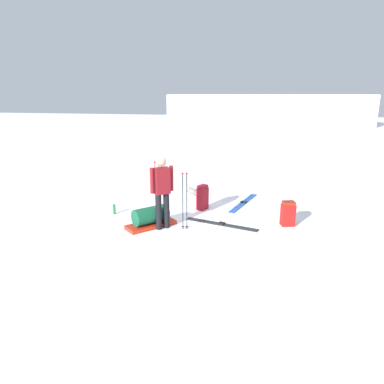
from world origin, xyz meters
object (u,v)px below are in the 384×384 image
(ski_poles_planted_near, at_px, (157,183))
(ski_poles_planted_far, at_px, (185,198))
(ski_pair_near, at_px, (221,224))
(gear_sled, at_px, (151,218))
(sleeping_mat_rolled, at_px, (194,192))
(ski_pair_far, at_px, (244,203))
(skier_standing, at_px, (162,189))
(thermos_bottle, at_px, (114,209))
(backpack_bright, at_px, (288,214))
(backpack_large_dark, at_px, (202,198))

(ski_poles_planted_near, height_order, ski_poles_planted_far, ski_poles_planted_far)
(ski_pair_near, relative_size, gear_sled, 1.54)
(ski_pair_near, height_order, gear_sled, gear_sled)
(sleeping_mat_rolled, bearing_deg, ski_pair_far, -20.80)
(skier_standing, bearing_deg, gear_sled, 171.38)
(gear_sled, xyz_separation_m, sleeping_mat_rolled, (0.52, 2.86, -0.13))
(skier_standing, xyz_separation_m, sleeping_mat_rolled, (0.21, 2.91, -0.86))
(gear_sled, distance_m, thermos_bottle, 1.40)
(sleeping_mat_rolled, xyz_separation_m, thermos_bottle, (-1.73, -2.17, 0.04))
(ski_pair_near, xyz_separation_m, ski_poles_planted_near, (-1.82, 0.81, 0.73))
(backpack_bright, bearing_deg, ski_poles_planted_far, -163.51)
(ski_poles_planted_far, distance_m, thermos_bottle, 2.24)
(backpack_bright, height_order, ski_poles_planted_far, ski_poles_planted_far)
(ski_poles_planted_far, relative_size, sleeping_mat_rolled, 2.46)
(ski_poles_planted_near, bearing_deg, ski_pair_far, 24.28)
(ski_poles_planted_near, distance_m, ski_poles_planted_far, 1.61)
(gear_sled, bearing_deg, ski_pair_near, 14.98)
(ski_poles_planted_far, bearing_deg, backpack_large_dark, 83.67)
(ski_poles_planted_near, relative_size, thermos_bottle, 5.14)
(ski_poles_planted_near, bearing_deg, backpack_bright, -9.28)
(ski_poles_planted_far, height_order, sleeping_mat_rolled, ski_poles_planted_far)
(skier_standing, height_order, sleeping_mat_rolled, skier_standing)
(skier_standing, height_order, backpack_large_dark, skier_standing)
(skier_standing, height_order, ski_pair_far, skier_standing)
(backpack_bright, height_order, thermos_bottle, backpack_bright)
(backpack_large_dark, distance_m, thermos_bottle, 2.36)
(ski_pair_far, bearing_deg, ski_poles_planted_near, -155.72)
(backpack_large_dark, relative_size, thermos_bottle, 2.62)
(ski_pair_near, distance_m, sleeping_mat_rolled, 2.67)
(backpack_large_dark, xyz_separation_m, ski_poles_planted_near, (-1.19, -0.25, 0.41))
(backpack_bright, xyz_separation_m, sleeping_mat_rolled, (-2.67, 2.16, -0.20))
(thermos_bottle, bearing_deg, gear_sled, -29.49)
(skier_standing, xyz_separation_m, thermos_bottle, (-1.52, 0.73, -0.82))
(sleeping_mat_rolled, bearing_deg, backpack_bright, -38.96)
(skier_standing, height_order, thermos_bottle, skier_standing)
(backpack_large_dark, bearing_deg, ski_poles_planted_near, -168.02)
(ski_poles_planted_near, height_order, sleeping_mat_rolled, ski_poles_planted_near)
(ski_pair_far, relative_size, sleeping_mat_rolled, 3.51)
(ski_pair_far, distance_m, ski_poles_planted_far, 2.69)
(gear_sled, relative_size, thermos_bottle, 4.52)
(skier_standing, bearing_deg, sleeping_mat_rolled, 85.85)
(ski_pair_near, bearing_deg, ski_poles_planted_far, -151.37)
(backpack_large_dark, xyz_separation_m, backpack_bright, (2.20, -0.80, -0.04))
(ski_poles_planted_far, xyz_separation_m, thermos_bottle, (-2.04, 0.69, -0.62))
(ski_poles_planted_far, bearing_deg, backpack_bright, 16.49)
(ski_poles_planted_near, height_order, thermos_bottle, ski_poles_planted_near)
(ski_poles_planted_near, xyz_separation_m, ski_poles_planted_far, (1.02, -1.25, 0.01))
(ski_pair_near, bearing_deg, ski_pair_far, 76.58)
(ski_pair_near, bearing_deg, backpack_bright, 9.48)
(thermos_bottle, bearing_deg, ski_poles_planted_near, 28.89)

